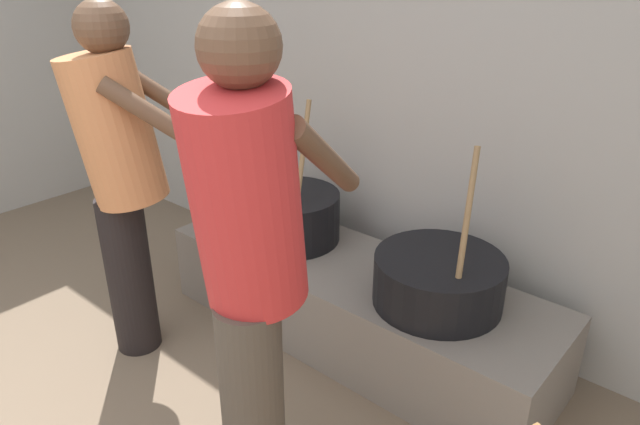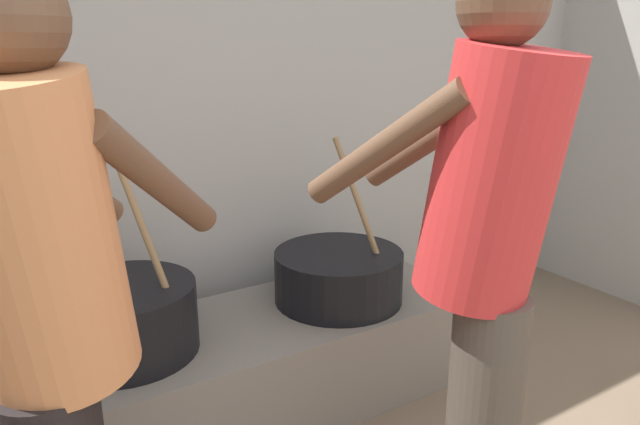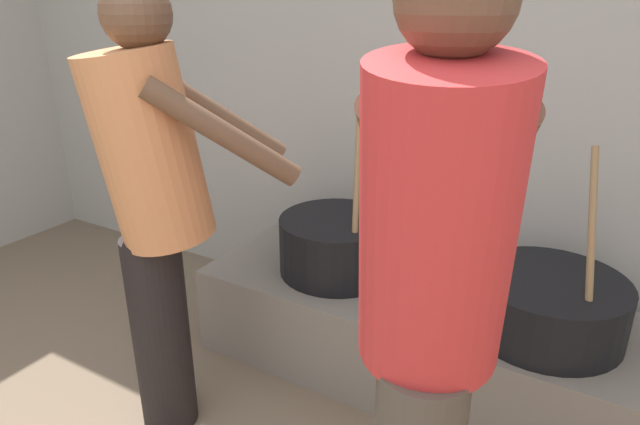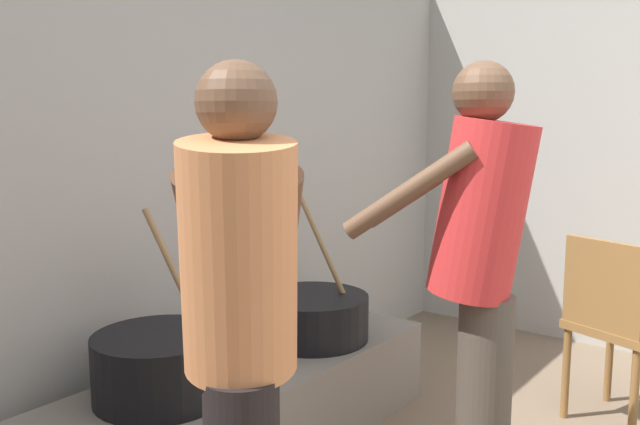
# 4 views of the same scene
# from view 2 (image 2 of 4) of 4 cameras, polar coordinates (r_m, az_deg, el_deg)

# --- Properties ---
(block_enclosure_rear) EXTENTS (5.48, 0.20, 2.30)m
(block_enclosure_rear) POSITION_cam_2_polar(r_m,az_deg,el_deg) (2.45, -18.74, 9.26)
(block_enclosure_rear) COLOR #ADA8A0
(block_enclosure_rear) RESTS_ON ground_plane
(hearth_ledge) EXTENTS (1.90, 0.60, 0.39)m
(hearth_ledge) POSITION_cam_2_polar(r_m,az_deg,el_deg) (2.36, -7.35, -14.93)
(hearth_ledge) COLOR slate
(hearth_ledge) RESTS_ON ground_plane
(cooking_pot_main) EXTENTS (0.49, 0.49, 0.70)m
(cooking_pot_main) POSITION_cam_2_polar(r_m,az_deg,el_deg) (2.11, -18.63, -9.82)
(cooking_pot_main) COLOR black
(cooking_pot_main) RESTS_ON hearth_ledge
(cooking_pot_secondary) EXTENTS (0.53, 0.53, 0.66)m
(cooking_pot_secondary) POSITION_cam_2_polar(r_m,az_deg,el_deg) (2.40, 1.83, -6.19)
(cooking_pot_secondary) COLOR black
(cooking_pot_secondary) RESTS_ON hearth_ledge
(cook_in_red_shirt) EXTENTS (0.51, 0.73, 1.61)m
(cook_in_red_shirt) POSITION_cam_2_polar(r_m,az_deg,el_deg) (1.54, 15.95, -2.83)
(cook_in_red_shirt) COLOR #4C4238
(cook_in_red_shirt) RESTS_ON ground_plane
(cook_in_orange_shirt) EXTENTS (0.69, 0.68, 1.55)m
(cook_in_orange_shirt) POSITION_cam_2_polar(r_m,az_deg,el_deg) (1.29, -25.15, -9.26)
(cook_in_orange_shirt) COLOR black
(cook_in_orange_shirt) RESTS_ON ground_plane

